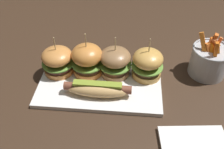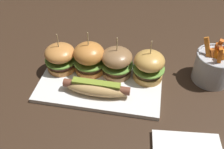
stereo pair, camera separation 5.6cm
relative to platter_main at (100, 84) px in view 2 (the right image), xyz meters
The scene contains 8 objects.
ground_plane 0.01m from the platter_main, ahead, with size 3.00×3.00×0.00m, color #382619.
platter_main is the anchor object (origin of this frame).
hot_dog 0.06m from the platter_main, 92.66° to the right, with size 0.20×0.06×0.05m.
slider_far_left 0.16m from the platter_main, 161.62° to the left, with size 0.10×0.10×0.13m.
slider_center_left 0.09m from the platter_main, 131.15° to the left, with size 0.10×0.10×0.15m.
slider_center_right 0.09m from the platter_main, 51.29° to the left, with size 0.10×0.10×0.14m.
slider_far_right 0.16m from the platter_main, 19.50° to the left, with size 0.10×0.10×0.14m.
fries_bucket 0.36m from the platter_main, 15.78° to the left, with size 0.12×0.12×0.15m.
Camera 2 is at (0.14, -0.57, 0.57)m, focal length 41.65 mm.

